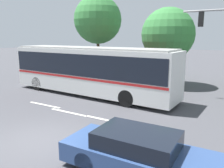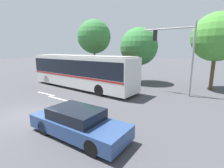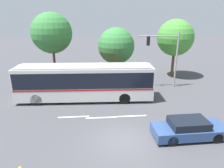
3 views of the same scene
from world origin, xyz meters
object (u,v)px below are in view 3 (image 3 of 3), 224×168
Objects in this scene: traffic_light_pole at (168,52)px; street_tree_left at (52,33)px; street_tree_centre at (116,46)px; street_tree_right at (175,38)px; city_bus at (85,81)px; sedan_foreground at (189,129)px.

traffic_light_pole is 0.75× the size of street_tree_left.
street_tree_right is (7.37, 0.92, 0.79)m from street_tree_centre.
street_tree_left reaches higher than street_tree_right.
traffic_light_pole is 5.92m from street_tree_centre.
street_tree_centre reaches higher than traffic_light_pole.
city_bus is at bearing -148.05° from street_tree_right.
street_tree_left reaches higher than sedan_foreground.
city_bus reaches higher than sedan_foreground.
sedan_foreground is at bearing -75.42° from street_tree_centre.
street_tree_right is at bearing 72.27° from sedan_foreground.
city_bus is 2.08× the size of traffic_light_pole.
street_tree_centre is at bearing -30.22° from traffic_light_pole.
street_tree_left is at bearing -179.86° from street_tree_right.
street_tree_left is 7.57m from street_tree_centre.
sedan_foreground is 0.79× the size of traffic_light_pole.
street_tree_right reaches higher than sedan_foreground.
street_tree_centre is 7.47m from street_tree_right.
street_tree_left is at bearing 173.18° from street_tree_centre.
city_bus is 1.98× the size of street_tree_centre.
sedan_foreground is at bearing 79.55° from traffic_light_pole.
street_tree_right is (4.06, 13.66, 4.30)m from sedan_foreground.
city_bus is 9.31m from traffic_light_pole.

